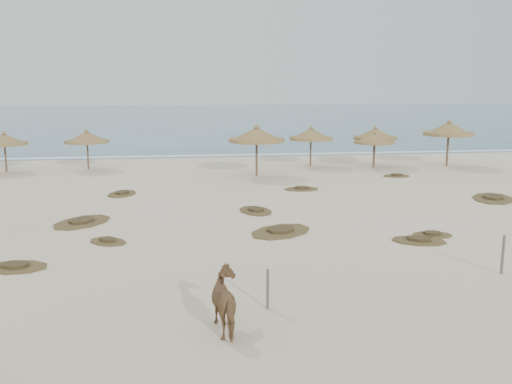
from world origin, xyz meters
TOP-DOWN VIEW (x-y plane):
  - ground at (0.00, 0.00)m, footprint 160.00×160.00m
  - ocean at (0.00, 75.00)m, footprint 200.00×100.00m
  - foam_line at (0.00, 26.00)m, footprint 70.00×0.60m
  - palapa_1 at (-12.53, 19.70)m, footprint 3.64×3.64m
  - palapa_2 at (-7.49, 20.03)m, footprint 2.89×2.89m
  - palapa_3 at (3.09, 15.97)m, footprint 3.74×3.74m
  - palapa_4 at (7.27, 19.47)m, footprint 3.27×3.27m
  - palapa_5 at (11.23, 18.08)m, footprint 3.23×3.23m
  - palapa_6 at (11.68, 19.23)m, footprint 3.57×3.57m
  - palapa_7 at (16.56, 18.41)m, footprint 3.72×3.72m
  - horse at (-0.52, -5.85)m, footprint 1.05×1.77m
  - fence_post_near at (0.55, -4.69)m, footprint 0.10×0.10m
  - fence_post_far at (7.89, -2.98)m, footprint 0.11×0.11m
  - scrub_1 at (-5.56, 5.13)m, footprint 2.99×3.27m
  - scrub_2 at (-4.17, 2.05)m, footprint 1.77×1.69m
  - scrub_3 at (1.71, 6.23)m, footprint 1.78×2.30m
  - scrub_4 at (6.88, 0.66)m, footprint 2.22×1.81m
  - scrub_5 at (13.59, 7.35)m, footprint 3.10×3.49m
  - scrub_7 at (4.84, 11.08)m, footprint 1.85×1.20m
  - scrub_9 at (2.19, 2.60)m, footprint 3.27×3.13m
  - scrub_10 at (11.46, 14.51)m, footprint 1.66×1.08m
  - scrub_11 at (-6.67, -0.49)m, footprint 2.16×1.56m
  - scrub_12 at (7.69, 1.33)m, footprint 1.58×1.11m
  - scrub_13 at (-4.51, 11.01)m, footprint 1.84×2.31m

SIDE VIEW (x-z plane):
  - ground at x=0.00m, z-range 0.00..0.00m
  - ocean at x=0.00m, z-range 0.00..0.01m
  - foam_line at x=0.00m, z-range 0.00..0.01m
  - scrub_5 at x=13.59m, z-range -0.03..0.13m
  - scrub_9 at x=2.19m, z-range -0.03..0.13m
  - scrub_11 at x=-6.67m, z-range -0.03..0.13m
  - scrub_3 at x=1.71m, z-range -0.03..0.13m
  - scrub_1 at x=-5.56m, z-range -0.03..0.13m
  - scrub_2 at x=-4.17m, z-range -0.03..0.13m
  - scrub_4 at x=6.88m, z-range -0.03..0.13m
  - scrub_7 at x=4.84m, z-range -0.03..0.13m
  - scrub_10 at x=11.46m, z-range -0.03..0.13m
  - scrub_12 at x=7.69m, z-range -0.03..0.13m
  - scrub_13 at x=-4.51m, z-range -0.03..0.13m
  - fence_post_near at x=0.55m, z-range 0.00..1.04m
  - fence_post_far at x=7.89m, z-range 0.00..1.18m
  - horse at x=-0.52m, z-range 0.00..1.40m
  - palapa_5 at x=11.23m, z-range 0.69..3.20m
  - palapa_1 at x=-12.53m, z-range 0.72..3.34m
  - palapa_2 at x=-7.49m, z-range 0.73..3.40m
  - palapa_6 at x=11.68m, z-range 0.76..3.51m
  - palapa_4 at x=7.27m, z-range 0.76..3.52m
  - palapa_3 at x=3.09m, z-range 0.88..4.05m
  - palapa_7 at x=16.56m, z-range 0.88..4.06m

